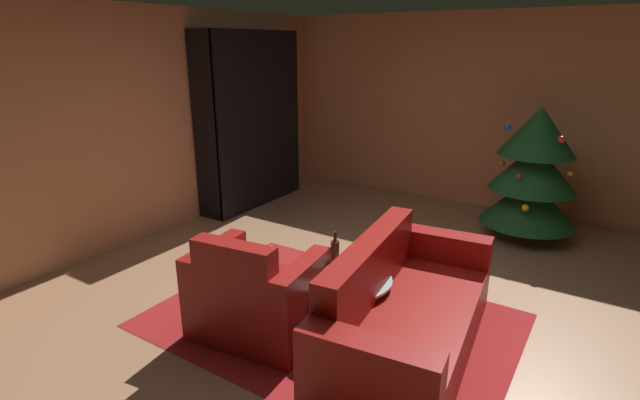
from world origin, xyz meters
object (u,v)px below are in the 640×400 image
armchair_red (255,297)px  bottle_on_table (335,254)px  bookshelf_unit (255,121)px  decorated_tree (533,172)px  coffee_table (347,283)px  book_stack_on_table (340,272)px  couch_red (404,317)px

armchair_red → bottle_on_table: (0.40, 0.48, 0.27)m
bookshelf_unit → decorated_tree: bookshelf_unit is taller
armchair_red → bottle_on_table: 0.68m
coffee_table → bookshelf_unit: bearing=141.1°
bookshelf_unit → bottle_on_table: size_ratio=7.42×
bookshelf_unit → armchair_red: size_ratio=2.32×
bottle_on_table → coffee_table: bearing=-27.4°
book_stack_on_table → couch_red: bearing=1.8°
bookshelf_unit → armchair_red: (2.08, -2.53, -0.82)m
bottle_on_table → decorated_tree: bearing=70.6°
bookshelf_unit → bottle_on_table: (2.48, -2.05, -0.55)m
armchair_red → decorated_tree: bearing=66.9°
coffee_table → bottle_on_table: 0.25m
bottle_on_table → book_stack_on_table: bearing=-45.8°
couch_red → bookshelf_unit: bearing=145.4°
bookshelf_unit → decorated_tree: 3.50m
couch_red → coffee_table: size_ratio=2.94×
armchair_red → coffee_table: size_ratio=1.48×
armchair_red → couch_red: 1.10m
book_stack_on_table → bookshelf_unit: bearing=140.2°
bookshelf_unit → book_stack_on_table: (2.59, -2.16, -0.62)m
bottle_on_table → decorated_tree: (0.94, 2.66, 0.19)m
couch_red → book_stack_on_table: (-0.52, -0.02, 0.22)m
decorated_tree → couch_red: bearing=-96.5°
book_stack_on_table → decorated_tree: (0.83, 2.78, 0.26)m
bookshelf_unit → bottle_on_table: bearing=-39.5°
armchair_red → book_stack_on_table: 0.66m
armchair_red → bottle_on_table: bearing=50.4°
coffee_table → book_stack_on_table: 0.11m
coffee_table → book_stack_on_table: bearing=-148.4°
book_stack_on_table → armchair_red: bearing=-144.2°
book_stack_on_table → decorated_tree: decorated_tree is taller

